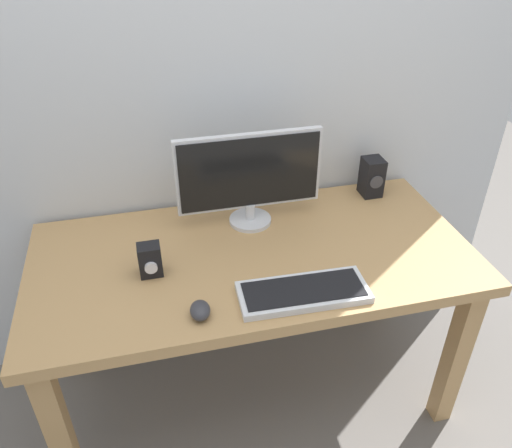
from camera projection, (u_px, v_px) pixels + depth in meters
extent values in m
plane|color=slate|center=(254.00, 388.00, 2.21)|extent=(6.00, 6.00, 0.00)
cube|color=tan|center=(253.00, 257.00, 1.81)|extent=(1.56, 0.75, 0.04)
cube|color=tan|center=(61.00, 437.00, 1.63)|extent=(0.07, 0.07, 0.69)
cube|color=tan|center=(456.00, 356.00, 1.91)|extent=(0.07, 0.07, 0.69)
cube|color=tan|center=(72.00, 308.00, 2.12)|extent=(0.07, 0.07, 0.69)
cube|color=tan|center=(384.00, 259.00, 2.40)|extent=(0.07, 0.07, 0.69)
cylinder|color=silver|center=(250.00, 220.00, 1.96)|extent=(0.16, 0.16, 0.02)
cylinder|color=silver|center=(250.00, 211.00, 1.94)|extent=(0.04, 0.04, 0.06)
cube|color=silver|center=(249.00, 171.00, 1.86)|extent=(0.54, 0.02, 0.30)
cube|color=black|center=(250.00, 173.00, 1.85)|extent=(0.52, 0.01, 0.27)
cube|color=silver|center=(303.00, 292.00, 1.61)|extent=(0.42, 0.18, 0.02)
cube|color=black|center=(303.00, 289.00, 1.60)|extent=(0.38, 0.15, 0.00)
ellipsoid|color=#333338|center=(200.00, 310.00, 1.53)|extent=(0.07, 0.09, 0.04)
cube|color=black|center=(372.00, 177.00, 2.10)|extent=(0.08, 0.09, 0.16)
cylinder|color=#3F3F44|center=(377.00, 182.00, 2.06)|extent=(0.06, 0.00, 0.06)
cube|color=black|center=(150.00, 260.00, 1.67)|extent=(0.07, 0.06, 0.12)
cylinder|color=silver|center=(151.00, 268.00, 1.65)|extent=(0.04, 0.01, 0.04)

